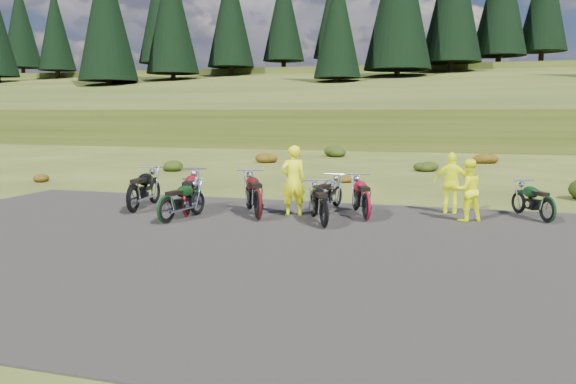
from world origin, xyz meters
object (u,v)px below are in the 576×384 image
(motorcycle_0, at_px, (134,214))
(person_middle, at_px, (293,182))
(motorcycle_7, at_px, (547,224))
(motorcycle_3, at_px, (319,216))

(motorcycle_0, relative_size, person_middle, 1.22)
(motorcycle_0, height_order, motorcycle_7, motorcycle_0)
(motorcycle_7, xyz_separation_m, person_middle, (-6.37, -0.85, 0.94))
(motorcycle_0, xyz_separation_m, motorcycle_7, (10.69, 1.71, 0.00))
(motorcycle_3, height_order, person_middle, person_middle)
(motorcycle_0, relative_size, motorcycle_3, 1.15)
(motorcycle_3, height_order, motorcycle_7, motorcycle_3)
(motorcycle_0, distance_m, motorcycle_7, 10.82)
(person_middle, bearing_deg, motorcycle_0, -18.51)
(motorcycle_0, bearing_deg, person_middle, -86.51)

